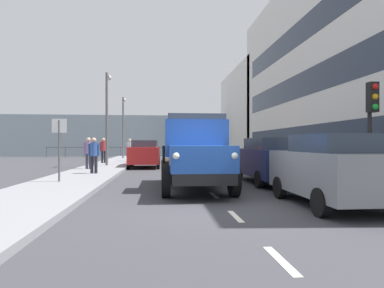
{
  "coord_description": "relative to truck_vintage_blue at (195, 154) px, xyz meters",
  "views": [
    {
      "loc": [
        1.54,
        8.01,
        1.5
      ],
      "look_at": [
        0.12,
        -7.03,
        1.49
      ],
      "focal_mm": 31.07,
      "sensor_mm": 36.0,
      "label": 1
    }
  ],
  "objects": [
    {
      "name": "lamp_post_far",
      "position": [
        4.65,
        -21.39,
        2.46
      ],
      "size": [
        0.32,
        1.14,
        5.77
      ],
      "color": "#59595B",
      "rests_on": "sidewalk_right"
    },
    {
      "name": "sidewalk_left",
      "position": [
        -5.32,
        -8.46,
        -1.1
      ],
      "size": [
        2.77,
        38.38,
        0.15
      ],
      "primitive_type": "cube",
      "color": "gray",
      "rests_on": "ground_plane"
    },
    {
      "name": "car_grey_kerbside_near",
      "position": [
        -2.99,
        2.94,
        -0.28
      ],
      "size": [
        1.87,
        3.81,
        1.72
      ],
      "color": "slate",
      "rests_on": "ground_plane"
    },
    {
      "name": "pedestrian_with_bag",
      "position": [
        4.16,
        -4.96,
        -0.07
      ],
      "size": [
        0.53,
        0.34,
        1.63
      ],
      "color": "black",
      "rests_on": "sidewalk_right"
    },
    {
      "name": "pedestrian_couple_a",
      "position": [
        5.17,
        -13.51,
        0.01
      ],
      "size": [
        0.53,
        0.34,
        1.76
      ],
      "color": "black",
      "rests_on": "sidewalk_right"
    },
    {
      "name": "ground_plane",
      "position": [
        -0.43,
        -8.46,
        -1.18
      ],
      "size": [
        80.0,
        80.0,
        0.0
      ],
      "primitive_type": "plane",
      "color": "#38383D"
    },
    {
      "name": "building_terrace",
      "position": [
        -10.63,
        -6.87,
        4.72
      ],
      "size": [
        7.87,
        24.3,
        11.8
      ],
      "color": "silver",
      "rests_on": "ground_plane"
    },
    {
      "name": "building_far_block",
      "position": [
        -10.64,
        -25.12,
        3.58
      ],
      "size": [
        7.86,
        13.91,
        9.52
      ],
      "color": "silver",
      "rests_on": "ground_plane"
    },
    {
      "name": "pedestrian_in_dark_coat",
      "position": [
        5.26,
        -10.67,
        -0.06
      ],
      "size": [
        0.53,
        0.34,
        1.65
      ],
      "color": "#4C473D",
      "rests_on": "sidewalk_right"
    },
    {
      "name": "truck_vintage_blue",
      "position": [
        0.0,
        0.0,
        0.0
      ],
      "size": [
        2.17,
        5.64,
        2.43
      ],
      "color": "black",
      "rests_on": "ground_plane"
    },
    {
      "name": "street_sign",
      "position": [
        4.74,
        -1.72,
        0.5
      ],
      "size": [
        0.5,
        0.07,
        2.25
      ],
      "color": "#4C4C4C",
      "rests_on": "sidewalk_right"
    },
    {
      "name": "pedestrian_near_railing",
      "position": [
        5.0,
        -7.79,
        -0.03
      ],
      "size": [
        0.53,
        0.34,
        1.69
      ],
      "color": "#383342",
      "rests_on": "sidewalk_right"
    },
    {
      "name": "car_red_oppositeside_0",
      "position": [
        2.13,
        -10.55,
        -0.28
      ],
      "size": [
        1.92,
        4.03,
        1.72
      ],
      "color": "#B21E1E",
      "rests_on": "ground_plane"
    },
    {
      "name": "traffic_light_near",
      "position": [
        -5.22,
        1.15,
        1.29
      ],
      "size": [
        0.28,
        0.41,
        3.2
      ],
      "color": "black",
      "rests_on": "sidewalk_left"
    },
    {
      "name": "lamp_post_promenade",
      "position": [
        4.51,
        -10.98,
        2.51
      ],
      "size": [
        0.32,
        1.14,
        5.87
      ],
      "color": "#59595B",
      "rests_on": "sidewalk_right"
    },
    {
      "name": "car_navy_kerbside_1",
      "position": [
        -2.99,
        -1.76,
        -0.28
      ],
      "size": [
        1.76,
        4.59,
        1.72
      ],
      "color": "navy",
      "rests_on": "ground_plane"
    },
    {
      "name": "sidewalk_right",
      "position": [
        4.47,
        -8.46,
        -1.1
      ],
      "size": [
        2.77,
        38.38,
        0.15
      ],
      "primitive_type": "cube",
      "color": "gray",
      "rests_on": "ground_plane"
    },
    {
      "name": "sea_horizon",
      "position": [
        -0.43,
        -30.65,
        1.32
      ],
      "size": [
        80.0,
        0.8,
        5.0
      ],
      "primitive_type": "cube",
      "color": "#84939E",
      "rests_on": "ground_plane"
    },
    {
      "name": "car_black_oppositeside_1",
      "position": [
        2.13,
        -16.09,
        -0.28
      ],
      "size": [
        1.93,
        4.22,
        1.72
      ],
      "color": "black",
      "rests_on": "ground_plane"
    },
    {
      "name": "road_centreline_markings",
      "position": [
        -0.43,
        -8.54,
        -1.17
      ],
      "size": [
        0.12,
        35.41,
        0.01
      ],
      "color": "silver",
      "rests_on": "ground_plane"
    },
    {
      "name": "seawall_railing",
      "position": [
        -0.43,
        -27.05,
        -0.26
      ],
      "size": [
        28.08,
        0.08,
        1.2
      ],
      "color": "#4C5156",
      "rests_on": "ground_plane"
    },
    {
      "name": "pedestrian_strolling",
      "position": [
        3.55,
        -16.11,
        0.01
      ],
      "size": [
        0.53,
        0.34,
        1.77
      ],
      "color": "#4C473D",
      "rests_on": "sidewalk_right"
    }
  ]
}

